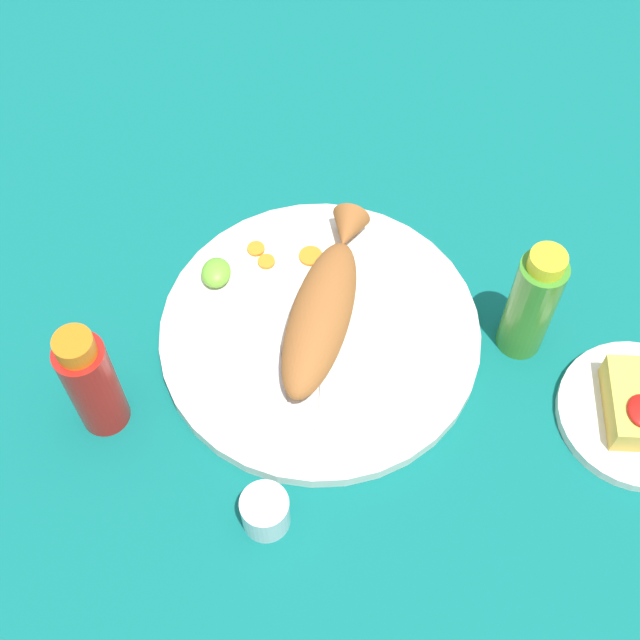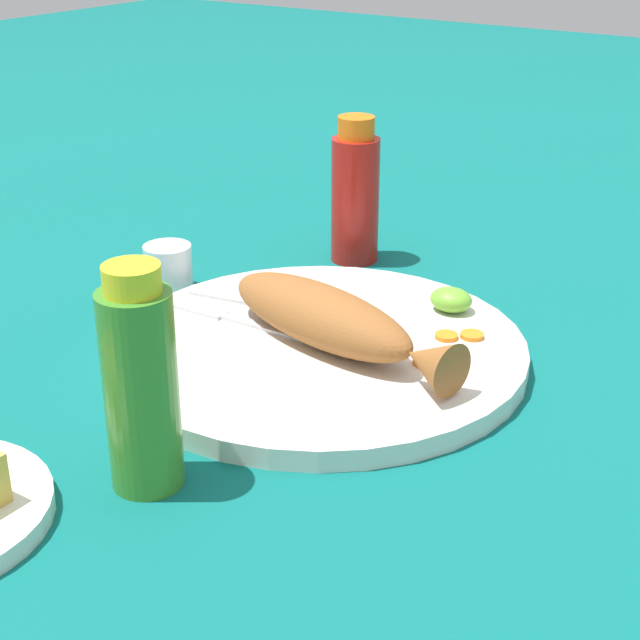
# 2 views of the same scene
# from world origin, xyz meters

# --- Properties ---
(ground_plane) EXTENTS (4.00, 4.00, 0.00)m
(ground_plane) POSITION_xyz_m (0.00, 0.00, 0.00)
(ground_plane) COLOR #0C605B
(main_plate) EXTENTS (0.36, 0.36, 0.02)m
(main_plate) POSITION_xyz_m (0.00, 0.00, 0.01)
(main_plate) COLOR silver
(main_plate) RESTS_ON ground_plane
(fried_fish) EXTENTS (0.25, 0.11, 0.05)m
(fried_fish) POSITION_xyz_m (-0.01, 0.00, 0.04)
(fried_fish) COLOR #935628
(fried_fish) RESTS_ON main_plate
(fork_near) EXTENTS (0.19, 0.02, 0.00)m
(fork_near) POSITION_xyz_m (0.09, 0.01, 0.02)
(fork_near) COLOR silver
(fork_near) RESTS_ON main_plate
(fork_far) EXTENTS (0.18, 0.05, 0.00)m
(fork_far) POSITION_xyz_m (0.09, -0.04, 0.02)
(fork_far) COLOR silver
(fork_far) RESTS_ON main_plate
(carrot_slice_near) EXTENTS (0.03, 0.03, 0.00)m
(carrot_slice_near) POSITION_xyz_m (-0.10, -0.02, 0.02)
(carrot_slice_near) COLOR orange
(carrot_slice_near) RESTS_ON main_plate
(carrot_slice_mid) EXTENTS (0.02, 0.02, 0.00)m
(carrot_slice_mid) POSITION_xyz_m (-0.09, -0.07, 0.02)
(carrot_slice_mid) COLOR orange
(carrot_slice_mid) RESTS_ON main_plate
(carrot_slice_far) EXTENTS (0.02, 0.02, 0.00)m
(carrot_slice_far) POSITION_xyz_m (-0.11, -0.08, 0.02)
(carrot_slice_far) COLOR orange
(carrot_slice_far) RESTS_ON main_plate
(lime_wedge_main) EXTENTS (0.04, 0.03, 0.02)m
(lime_wedge_main) POSITION_xyz_m (-0.06, -0.12, 0.03)
(lime_wedge_main) COLOR #6BB233
(lime_wedge_main) RESTS_ON main_plate
(hot_sauce_bottle_red) EXTENTS (0.05, 0.05, 0.16)m
(hot_sauce_bottle_red) POSITION_xyz_m (0.11, -0.22, 0.07)
(hot_sauce_bottle_red) COLOR #B21914
(hot_sauce_bottle_red) RESTS_ON ground_plane
(hot_sauce_bottle_green) EXTENTS (0.05, 0.05, 0.16)m
(hot_sauce_bottle_green) POSITION_xyz_m (-0.01, 0.22, 0.08)
(hot_sauce_bottle_green) COLOR #3D8428
(hot_sauce_bottle_green) RESTS_ON ground_plane
(salt_cup) EXTENTS (0.05, 0.05, 0.05)m
(salt_cup) POSITION_xyz_m (0.21, -0.04, 0.02)
(salt_cup) COLOR silver
(salt_cup) RESTS_ON ground_plane
(side_plate_fries) EXTENTS (0.17, 0.17, 0.01)m
(side_plate_fries) POSITION_xyz_m (0.08, 0.34, 0.01)
(side_plate_fries) COLOR silver
(side_plate_fries) RESTS_ON ground_plane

